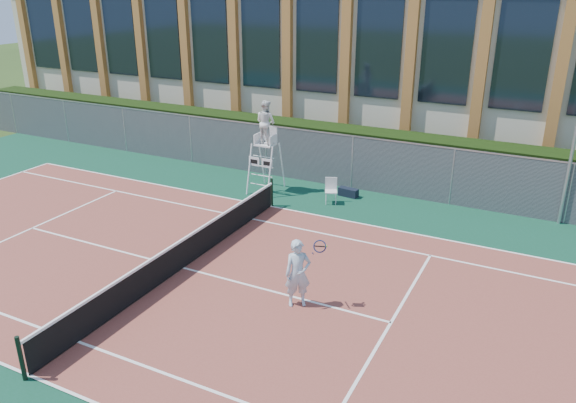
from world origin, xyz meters
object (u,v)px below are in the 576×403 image
at_px(steel_pole, 570,163).
at_px(tennis_player, 298,273).
at_px(plastic_chair, 331,188).
at_px(umpire_chair, 266,125).

bearing_deg(steel_pole, tennis_player, -123.32).
height_order(plastic_chair, tennis_player, tennis_player).
relative_size(steel_pole, plastic_chair, 4.60).
xyz_separation_m(steel_pole, umpire_chair, (-10.87, -1.65, 0.48)).
bearing_deg(umpire_chair, tennis_player, -55.92).
distance_m(umpire_chair, tennis_player, 9.03).
distance_m(plastic_chair, tennis_player, 7.54).
bearing_deg(plastic_chair, tennis_player, -73.95).
height_order(umpire_chair, plastic_chair, umpire_chair).
bearing_deg(umpire_chair, steel_pole, 8.63).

